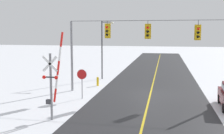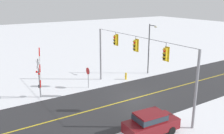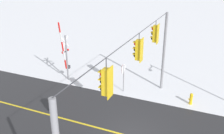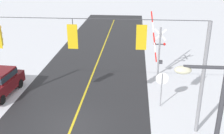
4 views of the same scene
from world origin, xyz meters
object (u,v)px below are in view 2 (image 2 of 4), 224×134
railroad_crossing (39,75)px  parked_car_maroon (151,122)px  stop_sign (88,73)px  fire_hydrant (126,76)px  streetlamp_near (150,44)px

railroad_crossing → parked_car_maroon: size_ratio=1.22×
railroad_crossing → stop_sign: bearing=88.7°
stop_sign → fire_hydrant: bearing=90.7°
railroad_crossing → fire_hydrant: 10.74m
stop_sign → railroad_crossing: railroad_crossing is taller
stop_sign → streetlamp_near: bearing=92.2°
stop_sign → streetlamp_near: streetlamp_near is taller
stop_sign → railroad_crossing: bearing=-91.3°
railroad_crossing → parked_car_maroon: railroad_crossing is taller
railroad_crossing → parked_car_maroon: bearing=22.4°
railroad_crossing → streetlamp_near: (-0.23, 14.55, 1.56)m
railroad_crossing → parked_car_maroon: (11.27, 4.65, -1.40)m
parked_car_maroon → fire_hydrant: 12.68m
parked_car_maroon → streetlamp_near: 15.46m
stop_sign → streetlamp_near: (-0.35, 9.22, 2.20)m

